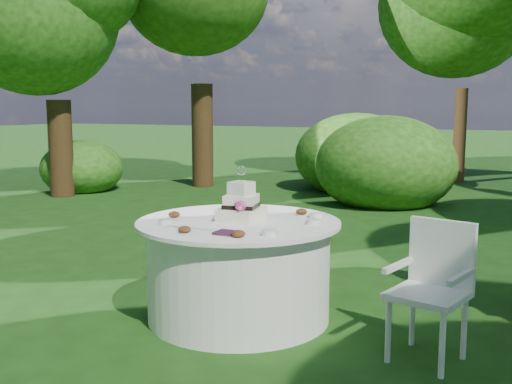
% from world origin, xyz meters
% --- Properties ---
extents(ground, '(80.00, 80.00, 0.00)m').
position_xyz_m(ground, '(0.00, 0.00, 0.00)').
color(ground, '#183A0F').
rests_on(ground, ground).
extents(napkins, '(0.14, 0.14, 0.02)m').
position_xyz_m(napkins, '(0.15, -0.47, 0.78)').
color(napkins, '#401B32').
rests_on(napkins, table).
extents(feather_plume, '(0.48, 0.07, 0.01)m').
position_xyz_m(feather_plume, '(-0.20, -0.40, 0.78)').
color(feather_plume, white).
rests_on(feather_plume, table).
extents(table, '(1.56, 1.56, 0.77)m').
position_xyz_m(table, '(0.00, 0.00, 0.39)').
color(table, white).
rests_on(table, ground).
extents(cake, '(0.30, 0.31, 0.42)m').
position_xyz_m(cake, '(0.02, 0.01, 0.88)').
color(cake, white).
rests_on(cake, table).
extents(chair, '(0.54, 0.53, 0.90)m').
position_xyz_m(chair, '(1.48, -0.09, 0.52)').
color(chair, white).
rests_on(chair, ground).
extents(votives, '(1.08, 0.91, 0.04)m').
position_xyz_m(votives, '(0.16, 0.03, 0.79)').
color(votives, white).
rests_on(votives, table).
extents(petal_cups, '(0.94, 1.10, 0.05)m').
position_xyz_m(petal_cups, '(-0.00, -0.19, 0.79)').
color(petal_cups, '#562D16').
rests_on(petal_cups, table).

